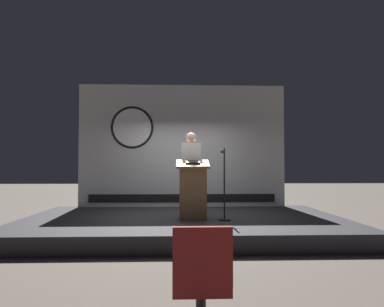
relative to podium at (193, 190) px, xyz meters
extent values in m
plane|color=#6B6056|center=(-0.18, 0.36, -0.86)|extent=(40.00, 40.00, 0.00)
cube|color=#333338|center=(-0.18, 0.36, -0.71)|extent=(6.40, 4.00, 0.30)
cube|color=silver|center=(-0.18, 2.21, 1.00)|extent=(5.27, 0.10, 3.13)
cylinder|color=black|center=(-1.46, 2.16, 1.46)|extent=(1.08, 0.02, 1.08)
cylinder|color=white|center=(-1.46, 2.15, 1.46)|extent=(0.97, 0.02, 0.97)
cube|color=black|center=(-0.18, 2.15, -0.34)|extent=(4.75, 0.02, 0.20)
cube|color=olive|center=(0.00, 0.00, -0.04)|extent=(0.52, 0.40, 1.05)
cube|color=olive|center=(0.00, 0.00, 0.51)|extent=(0.64, 0.49, 0.19)
cube|color=black|center=(0.00, -0.02, 0.56)|extent=(0.28, 0.20, 0.08)
cylinder|color=black|center=(-0.02, 0.48, -0.13)|extent=(0.26, 0.26, 0.86)
cube|color=white|center=(-0.02, 0.48, 0.63)|extent=(0.40, 0.24, 0.66)
sphere|color=tan|center=(-0.02, 0.48, 1.07)|extent=(0.22, 0.22, 0.22)
cylinder|color=black|center=(0.60, -0.15, -0.55)|extent=(0.24, 0.24, 0.02)
cylinder|color=black|center=(0.60, -0.15, 0.13)|extent=(0.03, 0.03, 1.38)
cylinder|color=black|center=(0.60, 0.02, 0.77)|extent=(0.02, 0.34, 0.02)
sphere|color=#262626|center=(0.60, 0.19, 0.77)|extent=(0.07, 0.07, 0.07)
cube|color=maroon|center=(-0.10, -4.11, -0.45)|extent=(0.44, 0.44, 0.08)
cube|color=maroon|center=(-0.10, -4.31, -0.19)|extent=(0.44, 0.06, 0.44)
camera|label=1|loc=(-0.28, -6.94, 0.47)|focal=33.28mm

